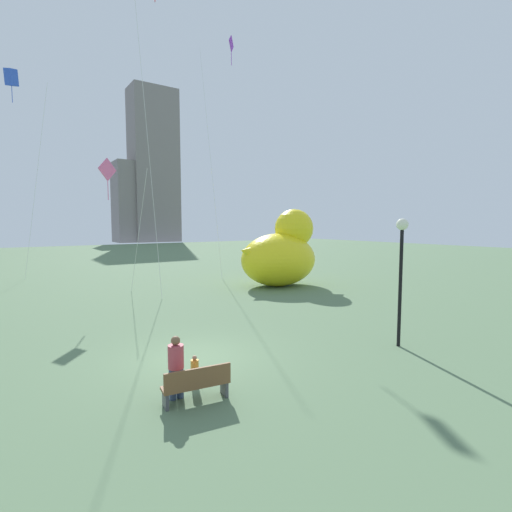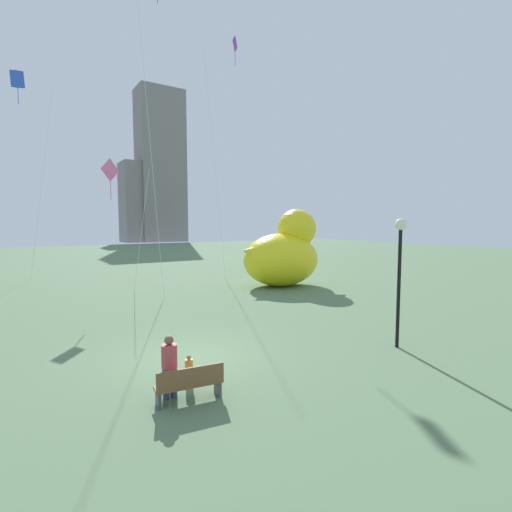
# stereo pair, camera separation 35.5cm
# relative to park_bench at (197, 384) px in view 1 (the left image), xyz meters

# --- Properties ---
(ground_plane) EXTENTS (140.00, 140.00, 0.00)m
(ground_plane) POSITION_rel_park_bench_xyz_m (1.21, 2.82, -0.47)
(ground_plane) COLOR #587552
(park_bench) EXTENTS (1.68, 0.66, 0.90)m
(park_bench) POSITION_rel_park_bench_xyz_m (0.00, 0.00, 0.00)
(park_bench) COLOR brown
(park_bench) RESTS_ON ground
(person_adult) EXTENTS (0.39, 0.39, 1.57)m
(person_adult) POSITION_rel_park_bench_xyz_m (-0.32, 0.49, 0.39)
(person_adult) COLOR #38476B
(person_adult) RESTS_ON ground
(person_child) EXTENTS (0.21, 0.21, 0.86)m
(person_child) POSITION_rel_park_bench_xyz_m (0.33, 0.82, -0.00)
(person_child) COLOR silver
(person_child) RESTS_ON ground
(giant_inflatable_duck) EXTENTS (6.42, 4.12, 5.32)m
(giant_inflatable_duck) POSITION_rel_park_bench_xyz_m (12.30, 12.45, 1.79)
(giant_inflatable_duck) COLOR yellow
(giant_inflatable_duck) RESTS_ON ground
(lamppost) EXTENTS (0.40, 0.40, 4.48)m
(lamppost) POSITION_rel_park_bench_xyz_m (7.69, -0.14, 2.75)
(lamppost) COLOR black
(lamppost) RESTS_ON ground
(kite_purple) EXTENTS (2.52, 3.89, 19.54)m
(kite_purple) POSITION_rel_park_bench_xyz_m (12.30, 19.54, 17.15)
(kite_purple) COLOR silver
(kite_purple) RESTS_ON ground
(kite_pink) EXTENTS (2.31, 3.37, 7.97)m
(kite_pink) POSITION_rel_park_bench_xyz_m (1.51, 14.41, 6.60)
(kite_pink) COLOR silver
(kite_pink) RESTS_ON ground
(kite_blue) EXTENTS (2.65, 2.74, 15.09)m
(kite_blue) POSITION_rel_park_bench_xyz_m (-2.57, 23.99, 13.86)
(kite_blue) COLOR silver
(kite_blue) RESTS_ON ground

